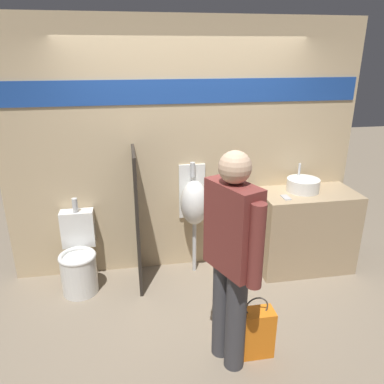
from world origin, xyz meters
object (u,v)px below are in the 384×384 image
(sink_basin, at_px, (303,185))
(cell_phone, at_px, (286,197))
(person_in_vest, at_px, (231,255))
(toilet, at_px, (79,260))
(shopping_bag, at_px, (255,332))
(urinal_near_counter, at_px, (194,203))

(sink_basin, xyz_separation_m, cell_phone, (-0.27, -0.17, -0.06))
(person_in_vest, bearing_deg, cell_phone, -62.22)
(sink_basin, distance_m, toilet, 2.53)
(toilet, bearing_deg, shopping_bag, -38.89)
(cell_phone, distance_m, shopping_bag, 1.47)
(sink_basin, bearing_deg, toilet, -178.55)
(urinal_near_counter, xyz_separation_m, toilet, (-1.24, -0.13, -0.51))
(urinal_near_counter, distance_m, shopping_bag, 1.50)
(person_in_vest, bearing_deg, shopping_bag, -110.84)
(sink_basin, relative_size, toilet, 0.37)
(person_in_vest, relative_size, shopping_bag, 3.15)
(sink_basin, distance_m, shopping_bag, 1.76)
(urinal_near_counter, relative_size, shopping_bag, 2.26)
(sink_basin, distance_m, urinal_near_counter, 1.21)
(shopping_bag, bearing_deg, sink_basin, 53.61)
(cell_phone, relative_size, toilet, 0.15)
(person_in_vest, height_order, shopping_bag, person_in_vest)
(urinal_near_counter, bearing_deg, toilet, -173.82)
(person_in_vest, bearing_deg, sink_basin, -65.48)
(urinal_near_counter, bearing_deg, person_in_vest, -88.76)
(cell_phone, distance_m, toilet, 2.26)
(toilet, relative_size, person_in_vest, 0.54)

